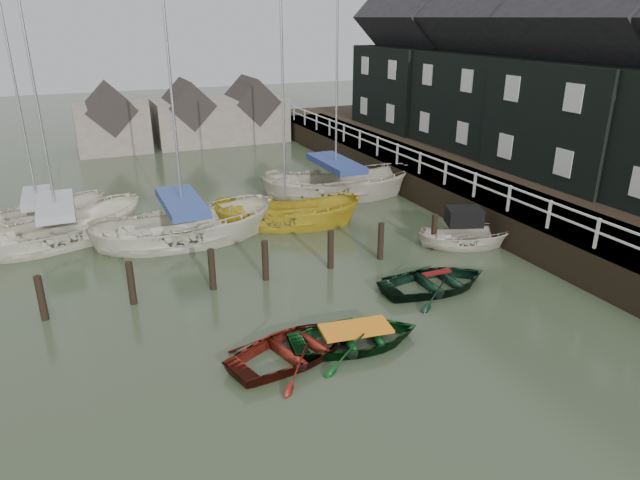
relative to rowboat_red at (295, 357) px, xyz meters
name	(u,v)px	position (x,y,z in m)	size (l,w,h in m)	color
ground	(336,312)	(2.00, 1.77, 0.00)	(120.00, 120.00, 0.00)	#333C26
pier	(421,177)	(11.48, 11.77, 0.71)	(3.04, 32.00, 2.70)	black
land_strip	(506,179)	(17.00, 11.77, 0.00)	(14.00, 38.00, 1.50)	black
quay_houses	(538,73)	(16.99, 10.43, 5.68)	(6.52, 28.14, 10.01)	black
mooring_pilings	(268,266)	(0.89, 4.77, 0.50)	(13.72, 0.22, 1.80)	black
far_sheds	(186,117)	(2.83, 27.77, 1.86)	(14.00, 4.08, 4.39)	#665B51
rowboat_red	(295,357)	(0.00, 0.00, 0.00)	(2.65, 3.71, 0.77)	#53130B
rowboat_green	(355,345)	(1.70, -0.12, 0.00)	(2.59, 3.63, 0.75)	black
rowboat_dkgreen	(435,289)	(5.64, 1.88, 0.00)	(2.69, 3.77, 0.78)	black
motorboat	(464,243)	(8.80, 4.55, 0.12)	(3.90, 2.64, 2.19)	beige
sailboat_a	(62,242)	(-5.47, 11.14, 0.06)	(7.02, 4.22, 10.45)	beige
sailboat_b	(185,240)	(-1.00, 9.35, 0.06)	(7.24, 3.05, 11.51)	beige
sailboat_c	(286,224)	(3.33, 9.64, 0.01)	(6.69, 4.73, 10.21)	gold
sailboat_d	(336,195)	(7.04, 12.54, 0.06)	(7.77, 5.18, 12.31)	beige
sailboat_e	(42,225)	(-6.22, 13.54, 0.07)	(5.72, 3.02, 9.83)	beige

